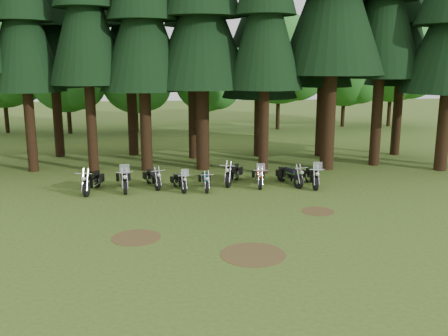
# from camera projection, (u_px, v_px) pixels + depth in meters

# --- Properties ---
(ground) EXTENTS (120.00, 120.00, 0.00)m
(ground) POSITION_uv_depth(u_px,v_px,m) (214.00, 218.00, 20.41)
(ground) COLOR #3B581C
(ground) RESTS_ON ground
(pine_back_1) EXTENTS (4.52, 4.52, 16.22)m
(pine_back_1) POSITION_uv_depth(u_px,v_px,m) (50.00, 5.00, 31.42)
(pine_back_1) COLOR black
(pine_back_1) RESTS_ON ground
(pine_back_2) EXTENTS (4.85, 4.85, 16.30)m
(pine_back_2) POSITION_uv_depth(u_px,v_px,m) (128.00, 5.00, 31.93)
(pine_back_2) COLOR black
(pine_back_2) RESTS_ON ground
(pine_back_3) EXTENTS (4.35, 4.35, 16.20)m
(pine_back_3) POSITION_uv_depth(u_px,v_px,m) (191.00, 4.00, 30.89)
(pine_back_3) COLOR black
(pine_back_3) RESTS_ON ground
(pine_back_4) EXTENTS (4.94, 4.94, 13.78)m
(pine_back_4) POSITION_uv_depth(u_px,v_px,m) (260.00, 29.00, 31.91)
(pine_back_4) COLOR black
(pine_back_4) RESTS_ON ground
(pine_back_5) EXTENTS (3.94, 3.94, 16.33)m
(pine_back_5) POSITION_uv_depth(u_px,v_px,m) (325.00, 4.00, 31.59)
(pine_back_5) COLOR black
(pine_back_5) RESTS_ON ground
(pine_back_6) EXTENTS (4.59, 4.59, 16.58)m
(pine_back_6) POSITION_uv_depth(u_px,v_px,m) (406.00, 3.00, 31.98)
(pine_back_6) COLOR black
(pine_back_6) RESTS_ON ground
(decid_1) EXTENTS (7.91, 7.69, 9.88)m
(decid_1) POSITION_uv_depth(u_px,v_px,m) (5.00, 66.00, 42.73)
(decid_1) COLOR black
(decid_1) RESTS_ON ground
(decid_2) EXTENTS (6.72, 6.53, 8.40)m
(decid_2) POSITION_uv_depth(u_px,v_px,m) (70.00, 76.00, 42.48)
(decid_2) COLOR black
(decid_2) RESTS_ON ground
(decid_3) EXTENTS (6.12, 5.95, 7.65)m
(decid_3) POSITION_uv_depth(u_px,v_px,m) (138.00, 81.00, 43.45)
(decid_3) COLOR black
(decid_3) RESTS_ON ground
(decid_4) EXTENTS (5.93, 5.76, 7.41)m
(decid_4) POSITION_uv_depth(u_px,v_px,m) (209.00, 82.00, 45.23)
(decid_4) COLOR black
(decid_4) RESTS_ON ground
(decid_5) EXTENTS (8.45, 8.21, 10.56)m
(decid_5) POSITION_uv_depth(u_px,v_px,m) (284.00, 61.00, 44.86)
(decid_5) COLOR black
(decid_5) RESTS_ON ground
(decid_6) EXTENTS (7.06, 6.86, 8.82)m
(decid_6) POSITION_uv_depth(u_px,v_px,m) (349.00, 72.00, 46.96)
(decid_6) COLOR black
(decid_6) RESTS_ON ground
(decid_7) EXTENTS (8.44, 8.20, 10.55)m
(decid_7) POSITION_uv_depth(u_px,v_px,m) (398.00, 61.00, 47.00)
(decid_7) COLOR black
(decid_7) RESTS_ON ground
(dirt_patch_0) EXTENTS (1.80, 1.80, 0.01)m
(dirt_patch_0) POSITION_uv_depth(u_px,v_px,m) (136.00, 237.00, 18.19)
(dirt_patch_0) COLOR #4C3D1E
(dirt_patch_0) RESTS_ON ground
(dirt_patch_1) EXTENTS (1.40, 1.40, 0.01)m
(dirt_patch_1) POSITION_uv_depth(u_px,v_px,m) (318.00, 211.00, 21.32)
(dirt_patch_1) COLOR #4C3D1E
(dirt_patch_1) RESTS_ON ground
(dirt_patch_2) EXTENTS (2.20, 2.20, 0.01)m
(dirt_patch_2) POSITION_uv_depth(u_px,v_px,m) (253.00, 254.00, 16.62)
(dirt_patch_2) COLOR #4C3D1E
(dirt_patch_2) RESTS_ON ground
(motorcycle_0) EXTENTS (0.51, 2.46, 1.01)m
(motorcycle_0) POSITION_uv_depth(u_px,v_px,m) (92.00, 182.00, 24.38)
(motorcycle_0) COLOR black
(motorcycle_0) RESTS_ON ground
(motorcycle_1) EXTENTS (0.67, 2.45, 1.54)m
(motorcycle_1) POSITION_uv_depth(u_px,v_px,m) (124.00, 180.00, 24.70)
(motorcycle_1) COLOR black
(motorcycle_1) RESTS_ON ground
(motorcycle_2) EXTENTS (0.85, 2.13, 0.90)m
(motorcycle_2) POSITION_uv_depth(u_px,v_px,m) (153.00, 178.00, 25.32)
(motorcycle_2) COLOR black
(motorcycle_2) RESTS_ON ground
(motorcycle_3) EXTENTS (0.79, 1.99, 1.26)m
(motorcycle_3) POSITION_uv_depth(u_px,v_px,m) (180.00, 182.00, 24.71)
(motorcycle_3) COLOR black
(motorcycle_3) RESTS_ON ground
(motorcycle_4) EXTENTS (0.31, 2.03, 0.83)m
(motorcycle_4) POSITION_uv_depth(u_px,v_px,m) (205.00, 181.00, 24.84)
(motorcycle_4) COLOR black
(motorcycle_4) RESTS_ON ground
(motorcycle_5) EXTENTS (0.99, 2.36, 1.00)m
(motorcycle_5) POSITION_uv_depth(u_px,v_px,m) (233.00, 174.00, 26.08)
(motorcycle_5) COLOR black
(motorcycle_5) RESTS_ON ground
(motorcycle_6) EXTENTS (0.50, 2.22, 1.39)m
(motorcycle_6) POSITION_uv_depth(u_px,v_px,m) (259.00, 177.00, 25.55)
(motorcycle_6) COLOR black
(motorcycle_6) RESTS_ON ground
(motorcycle_7) EXTENTS (0.91, 2.21, 0.94)m
(motorcycle_7) POSITION_uv_depth(u_px,v_px,m) (290.00, 176.00, 25.73)
(motorcycle_7) COLOR black
(motorcycle_7) RESTS_ON ground
(motorcycle_8) EXTENTS (0.45, 2.40, 1.51)m
(motorcycle_8) POSITION_uv_depth(u_px,v_px,m) (312.00, 177.00, 25.43)
(motorcycle_8) COLOR black
(motorcycle_8) RESTS_ON ground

